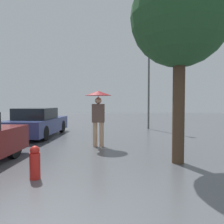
# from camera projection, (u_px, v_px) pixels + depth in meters

# --- Properties ---
(pedestrian) EXTENTS (0.91, 0.91, 1.90)m
(pedestrian) POSITION_uv_depth(u_px,v_px,m) (98.00, 105.00, 7.43)
(pedestrian) COLOR tan
(pedestrian) RESTS_ON ground_plane
(parked_car_farthest) EXTENTS (1.68, 3.98, 1.26)m
(parked_car_farthest) POSITION_uv_depth(u_px,v_px,m) (37.00, 123.00, 9.78)
(parked_car_farthest) COLOR navy
(parked_car_farthest) RESTS_ON ground_plane
(tree) EXTENTS (2.40, 2.40, 4.78)m
(tree) POSITION_uv_depth(u_px,v_px,m) (180.00, 19.00, 5.29)
(tree) COLOR #473323
(tree) RESTS_ON ground_plane
(street_lamp) EXTENTS (0.26, 0.26, 5.19)m
(street_lamp) POSITION_uv_depth(u_px,v_px,m) (149.00, 74.00, 12.29)
(street_lamp) COLOR #515456
(street_lamp) RESTS_ON ground_plane
(fire_hydrant) EXTENTS (0.20, 0.20, 0.66)m
(fire_hydrant) POSITION_uv_depth(u_px,v_px,m) (35.00, 162.00, 4.29)
(fire_hydrant) COLOR #B21E19
(fire_hydrant) RESTS_ON ground_plane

